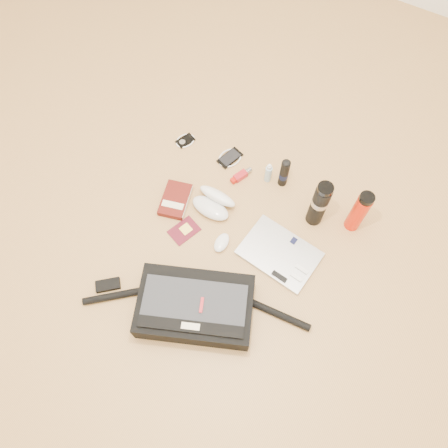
{
  "coord_description": "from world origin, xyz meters",
  "views": [
    {
      "loc": [
        0.38,
        -0.6,
        1.78
      ],
      "look_at": [
        -0.04,
        0.13,
        0.06
      ],
      "focal_mm": 35.0,
      "sensor_mm": 36.0,
      "label": 1
    }
  ],
  "objects_px": {
    "laptop": "(279,254)",
    "messenger_bag": "(195,307)",
    "thermos_red": "(359,212)",
    "book": "(176,200)",
    "thermos_black": "(319,204)"
  },
  "relations": [
    {
      "from": "book",
      "to": "messenger_bag",
      "type": "bearing_deg",
      "value": -64.37
    },
    {
      "from": "book",
      "to": "thermos_red",
      "type": "height_order",
      "value": "thermos_red"
    },
    {
      "from": "laptop",
      "to": "thermos_red",
      "type": "height_order",
      "value": "thermos_red"
    },
    {
      "from": "messenger_bag",
      "to": "book",
      "type": "distance_m",
      "value": 0.53
    },
    {
      "from": "book",
      "to": "thermos_black",
      "type": "distance_m",
      "value": 0.65
    },
    {
      "from": "messenger_bag",
      "to": "thermos_red",
      "type": "height_order",
      "value": "thermos_red"
    },
    {
      "from": "thermos_black",
      "to": "thermos_red",
      "type": "relative_size",
      "value": 1.09
    },
    {
      "from": "laptop",
      "to": "messenger_bag",
      "type": "bearing_deg",
      "value": -109.35
    },
    {
      "from": "thermos_black",
      "to": "thermos_red",
      "type": "distance_m",
      "value": 0.17
    },
    {
      "from": "book",
      "to": "thermos_black",
      "type": "height_order",
      "value": "thermos_black"
    },
    {
      "from": "messenger_bag",
      "to": "book",
      "type": "height_order",
      "value": "messenger_bag"
    },
    {
      "from": "messenger_bag",
      "to": "laptop",
      "type": "height_order",
      "value": "messenger_bag"
    },
    {
      "from": "laptop",
      "to": "thermos_red",
      "type": "distance_m",
      "value": 0.38
    },
    {
      "from": "messenger_bag",
      "to": "book",
      "type": "relative_size",
      "value": 4.22
    },
    {
      "from": "book",
      "to": "thermos_black",
      "type": "xyz_separation_m",
      "value": [
        0.59,
        0.24,
        0.12
      ]
    }
  ]
}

